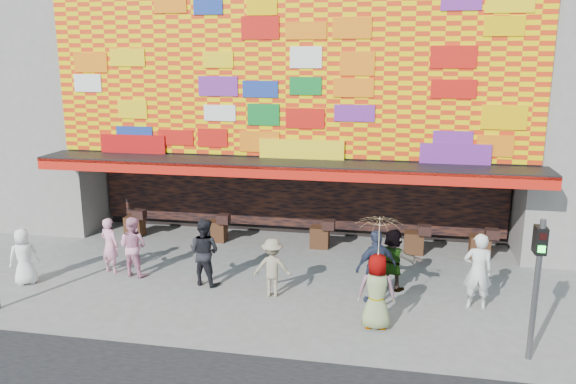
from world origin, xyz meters
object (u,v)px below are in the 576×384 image
at_px(ped_c, 204,252).
at_px(ped_i, 133,246).
at_px(signal_right, 538,274).
at_px(ped_a, 24,257).
at_px(ped_b, 110,245).
at_px(ped_f, 393,259).
at_px(ped_g, 377,292).
at_px(parasol, 379,237).
at_px(ped_d, 272,267).
at_px(ped_h, 478,271).
at_px(ped_e, 376,267).

height_order(ped_c, ped_i, ped_c).
bearing_deg(signal_right, ped_a, 173.04).
height_order(ped_a, ped_c, ped_c).
distance_m(ped_a, ped_b, 2.25).
bearing_deg(signal_right, ped_f, 132.37).
height_order(ped_c, ped_g, ped_c).
bearing_deg(ped_g, parasol, 163.55).
height_order(ped_a, ped_f, ped_f).
relative_size(ped_a, ped_d, 1.02).
bearing_deg(signal_right, ped_g, 166.08).
height_order(ped_d, ped_h, ped_h).
height_order(ped_a, ped_b, ped_b).
xyz_separation_m(ped_b, ped_d, (4.95, -0.72, -0.04)).
height_order(ped_a, ped_g, ped_g).
relative_size(ped_b, ped_g, 0.92).
distance_m(ped_d, ped_i, 4.24).
bearing_deg(ped_i, ped_c, -176.20).
distance_m(ped_c, ped_h, 7.10).
bearing_deg(ped_e, ped_h, 151.92).
bearing_deg(ped_d, ped_g, 149.77).
bearing_deg(ped_i, ped_e, -174.97).
xyz_separation_m(ped_c, ped_d, (1.99, -0.41, -0.15)).
bearing_deg(ped_b, ped_i, -169.55).
height_order(ped_f, parasol, parasol).
xyz_separation_m(ped_e, ped_i, (-6.83, 0.57, -0.10)).
height_order(ped_g, ped_h, ped_h).
bearing_deg(parasol, ped_f, 81.85).
distance_m(signal_right, ped_e, 3.99).
xyz_separation_m(ped_a, ped_g, (9.53, -0.77, 0.10)).
xyz_separation_m(ped_h, ped_i, (-9.30, 0.38, -0.10)).
xyz_separation_m(ped_b, ped_h, (10.06, -0.46, 0.15)).
relative_size(ped_a, parasol, 0.82).
xyz_separation_m(ped_a, ped_b, (1.87, 1.25, 0.03)).
relative_size(ped_d, parasol, 0.81).
relative_size(ped_a, ped_i, 0.92).
distance_m(signal_right, ped_h, 2.62).
xyz_separation_m(signal_right, parasol, (-3.17, 0.79, 0.32)).
relative_size(ped_b, ped_d, 1.05).
height_order(ped_c, ped_h, ped_h).
height_order(ped_h, parasol, parasol).
distance_m(ped_a, ped_h, 11.95).
bearing_deg(parasol, ped_e, 93.01).
xyz_separation_m(ped_d, ped_i, (-4.19, 0.64, 0.09)).
xyz_separation_m(ped_f, ped_h, (2.06, -0.77, 0.12)).
xyz_separation_m(ped_c, ped_g, (4.70, -1.70, -0.04)).
bearing_deg(ped_b, parasol, -178.23).
distance_m(ped_e, ped_h, 2.47).
distance_m(ped_a, parasol, 9.66).
xyz_separation_m(ped_c, ped_e, (4.63, -0.34, 0.03)).
xyz_separation_m(ped_b, parasol, (7.67, -2.01, 1.37)).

